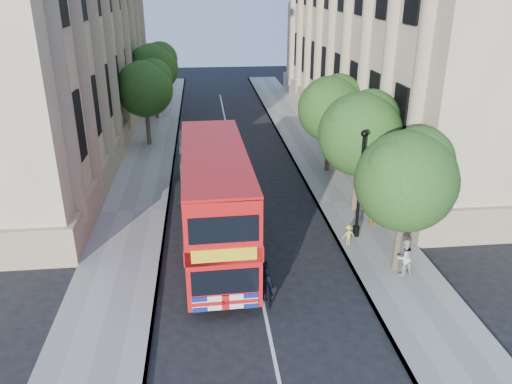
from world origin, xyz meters
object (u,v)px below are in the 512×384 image
object	(u,v)px
double_decker_bus	(216,199)
box_van	(200,166)
woman_pedestrian	(404,257)
police_constable	(265,287)
lamp_post	(360,189)

from	to	relation	value
double_decker_bus	box_van	size ratio (longest dim) A/B	1.91
double_decker_bus	woman_pedestrian	bearing A→B (deg)	-22.30
box_van	police_constable	world-z (taller)	box_van
lamp_post	box_van	xyz separation A→B (m)	(-7.27, 6.82, -1.04)
double_decker_bus	police_constable	world-z (taller)	double_decker_bus
lamp_post	box_van	size ratio (longest dim) A/B	0.97
box_van	woman_pedestrian	bearing A→B (deg)	-53.38
police_constable	woman_pedestrian	size ratio (longest dim) A/B	1.11
double_decker_bus	box_van	xyz separation A→B (m)	(-0.70, 7.44, -1.10)
box_van	woman_pedestrian	world-z (taller)	box_van
lamp_post	woman_pedestrian	bearing A→B (deg)	-75.37
woman_pedestrian	double_decker_bus	bearing A→B (deg)	-40.53
lamp_post	box_van	distance (m)	10.02
double_decker_bus	police_constable	bearing A→B (deg)	-71.40
lamp_post	police_constable	distance (m)	7.24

